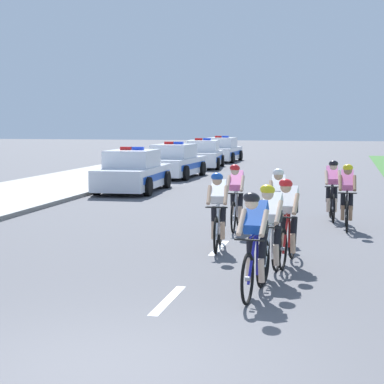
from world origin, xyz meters
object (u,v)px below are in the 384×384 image
(cyclist_eighth, at_px, (332,189))
(police_car_furthest, at_px, (222,151))
(police_car_third, at_px, (203,155))
(cyclist_fourth, at_px, (218,210))
(cyclist_sixth, at_px, (236,196))
(cyclist_fifth, at_px, (278,203))
(cyclist_second, at_px, (271,229))
(cyclist_third, at_px, (288,220))
(police_car_second, at_px, (174,162))
(cyclist_lead, at_px, (255,242))
(police_car_nearest, at_px, (133,172))
(cyclist_seventh, at_px, (347,195))

(cyclist_eighth, xyz_separation_m, police_car_furthest, (-7.02, 23.56, -0.11))
(cyclist_eighth, height_order, police_car_third, police_car_third)
(cyclist_fourth, height_order, cyclist_sixth, same)
(cyclist_fifth, xyz_separation_m, cyclist_sixth, (-1.07, 1.12, 0.00))
(cyclist_second, height_order, police_car_furthest, police_car_furthest)
(cyclist_third, xyz_separation_m, police_car_second, (-6.35, 17.17, -0.11))
(cyclist_lead, bearing_deg, police_car_third, 103.30)
(police_car_nearest, bearing_deg, cyclist_seventh, -43.18)
(police_car_third, bearing_deg, cyclist_fourth, -77.57)
(police_car_furthest, bearing_deg, police_car_second, -90.00)
(cyclist_lead, xyz_separation_m, cyclist_fourth, (-1.15, 3.35, 0.00))
(cyclist_fourth, distance_m, police_car_furthest, 28.52)
(cyclist_sixth, xyz_separation_m, cyclist_eighth, (2.13, 2.06, 0.00))
(cyclist_eighth, xyz_separation_m, police_car_second, (-7.02, 11.56, -0.11))
(cyclist_lead, distance_m, cyclist_eighth, 7.94)
(cyclist_third, distance_m, police_car_third, 24.24)
(cyclist_fourth, bearing_deg, cyclist_third, -36.76)
(cyclist_fourth, bearing_deg, police_car_second, 107.00)
(cyclist_sixth, distance_m, cyclist_seventh, 2.57)
(cyclist_second, bearing_deg, cyclist_third, 80.56)
(cyclist_second, height_order, police_car_nearest, police_car_nearest)
(cyclist_sixth, bearing_deg, cyclist_lead, -78.51)
(cyclist_seventh, height_order, police_car_furthest, police_car_furthest)
(cyclist_third, relative_size, police_car_nearest, 0.39)
(cyclist_third, height_order, police_car_third, police_car_third)
(cyclist_lead, bearing_deg, police_car_nearest, 114.38)
(cyclist_fourth, xyz_separation_m, police_car_second, (-4.92, 16.10, -0.11))
(cyclist_third, relative_size, police_car_furthest, 0.39)
(police_car_third, distance_m, police_car_furthest, 5.77)
(cyclist_lead, distance_m, cyclist_second, 1.17)
(cyclist_third, bearing_deg, police_car_nearest, 119.75)
(cyclist_fifth, relative_size, cyclist_seventh, 1.00)
(cyclist_fifth, bearing_deg, cyclist_fourth, -127.41)
(cyclist_fourth, relative_size, police_car_nearest, 0.39)
(police_car_furthest, bearing_deg, cyclist_seventh, -73.54)
(police_car_furthest, bearing_deg, police_car_nearest, -90.00)
(cyclist_third, xyz_separation_m, cyclist_fifth, (-0.39, 2.43, 0.00))
(cyclist_seventh, bearing_deg, cyclist_sixth, -165.33)
(police_car_nearest, height_order, police_car_furthest, same)
(cyclist_sixth, height_order, police_car_third, police_car_third)
(cyclist_lead, xyz_separation_m, cyclist_fifth, (-0.11, 4.70, 0.00))
(police_car_furthest, bearing_deg, cyclist_fifth, -77.44)
(cyclist_sixth, bearing_deg, cyclist_seventh, 14.67)
(cyclist_eighth, height_order, police_car_second, police_car_second)
(cyclist_fifth, distance_m, cyclist_eighth, 3.35)
(cyclist_seventh, bearing_deg, police_car_furthest, 106.46)
(cyclist_second, height_order, police_car_second, police_car_second)
(cyclist_third, bearing_deg, police_car_second, 110.30)
(cyclist_lead, distance_m, cyclist_fourth, 3.54)
(cyclist_fifth, bearing_deg, cyclist_seventh, 51.23)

